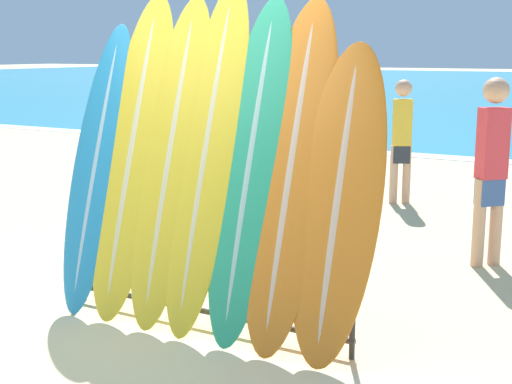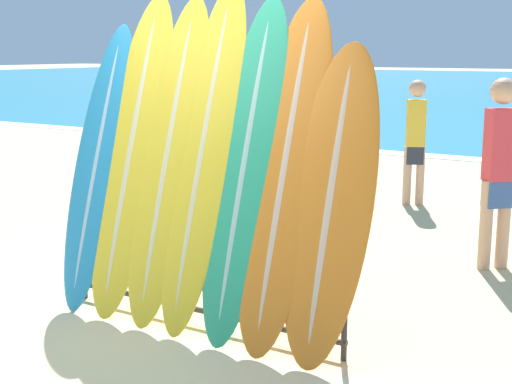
# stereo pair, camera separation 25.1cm
# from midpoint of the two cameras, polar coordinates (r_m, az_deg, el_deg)

# --- Properties ---
(ground_plane) EXTENTS (160.00, 160.00, 0.00)m
(ground_plane) POSITION_cam_midpoint_polar(r_m,az_deg,el_deg) (5.37, -10.61, -10.85)
(ground_plane) COLOR beige
(surfboard_rack) EXTENTS (2.36, 0.04, 0.85)m
(surfboard_rack) POSITION_cam_midpoint_polar(r_m,az_deg,el_deg) (5.22, -5.64, -5.92)
(surfboard_rack) COLOR #28282D
(surfboard_rack) RESTS_ON ground_plane
(surfboard_slot_0) EXTENTS (0.48, 0.79, 2.22)m
(surfboard_slot_0) POSITION_cam_midpoint_polar(r_m,az_deg,el_deg) (5.73, -13.79, 1.98)
(surfboard_slot_0) COLOR teal
(surfboard_slot_0) RESTS_ON ground_plane
(surfboard_slot_1) EXTENTS (0.59, 0.85, 2.44)m
(surfboard_slot_1) POSITION_cam_midpoint_polar(r_m,az_deg,el_deg) (5.53, -11.11, 2.92)
(surfboard_slot_1) COLOR yellow
(surfboard_slot_1) RESTS_ON ground_plane
(surfboard_slot_2) EXTENTS (0.56, 0.85, 2.41)m
(surfboard_slot_2) POSITION_cam_midpoint_polar(r_m,az_deg,el_deg) (5.30, -8.15, 2.52)
(surfboard_slot_2) COLOR yellow
(surfboard_slot_2) RESTS_ON ground_plane
(surfboard_slot_3) EXTENTS (0.52, 0.90, 2.52)m
(surfboard_slot_3) POSITION_cam_midpoint_polar(r_m,az_deg,el_deg) (5.13, -5.32, 2.89)
(surfboard_slot_3) COLOR yellow
(surfboard_slot_3) RESTS_ON ground_plane
(surfboard_slot_4) EXTENTS (0.53, 0.83, 2.39)m
(surfboard_slot_4) POSITION_cam_midpoint_polar(r_m,az_deg,el_deg) (4.94, -1.91, 1.84)
(surfboard_slot_4) COLOR #289E70
(surfboard_slot_4) RESTS_ON ground_plane
(surfboard_slot_5) EXTENTS (0.57, 0.84, 2.37)m
(surfboard_slot_5) POSITION_cam_midpoint_polar(r_m,az_deg,el_deg) (4.79, 1.33, 1.46)
(surfboard_slot_5) COLOR orange
(surfboard_slot_5) RESTS_ON ground_plane
(surfboard_slot_6) EXTENTS (0.59, 0.69, 2.07)m
(surfboard_slot_6) POSITION_cam_midpoint_polar(r_m,az_deg,el_deg) (4.62, 5.06, -0.88)
(surfboard_slot_6) COLOR orange
(surfboard_slot_6) RESTS_ON ground_plane
(person_near_water) EXTENTS (0.28, 0.24, 1.64)m
(person_near_water) POSITION_cam_midpoint_polar(r_m,az_deg,el_deg) (9.55, 10.84, 4.37)
(person_near_water) COLOR tan
(person_near_water) RESTS_ON ground_plane
(person_mid_beach) EXTENTS (0.30, 0.30, 1.77)m
(person_mid_beach) POSITION_cam_midpoint_polar(r_m,az_deg,el_deg) (6.89, 17.33, 2.07)
(person_mid_beach) COLOR tan
(person_mid_beach) RESTS_ON ground_plane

